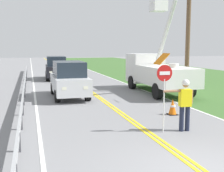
{
  "coord_description": "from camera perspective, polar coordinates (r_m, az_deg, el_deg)",
  "views": [
    {
      "loc": [
        -3.83,
        -5.6,
        2.91
      ],
      "look_at": [
        -0.33,
        6.68,
        1.2
      ],
      "focal_mm": 46.36,
      "sensor_mm": 36.0,
      "label": 1
    }
  ],
  "objects": [
    {
      "name": "centerline_yellow_left",
      "position": [
        26.04,
        -7.54,
        1.16
      ],
      "size": [
        0.11,
        110.0,
        0.01
      ],
      "primitive_type": "cube",
      "color": "yellow",
      "rests_on": "ground"
    },
    {
      "name": "utility_bucket_truck",
      "position": [
        19.09,
        8.69,
        3.1
      ],
      "size": [
        2.71,
        6.83,
        5.95
      ],
      "color": "white",
      "rests_on": "ground"
    },
    {
      "name": "edge_line_right",
      "position": [
        26.82,
        0.28,
        1.41
      ],
      "size": [
        0.12,
        110.0,
        0.01
      ],
      "primitive_type": "cube",
      "color": "silver",
      "rests_on": "ground"
    },
    {
      "name": "stop_sign_paddle",
      "position": [
        9.93,
        10.28,
        0.55
      ],
      "size": [
        0.56,
        0.04,
        2.33
      ],
      "color": "silver",
      "rests_on": "ground"
    },
    {
      "name": "centerline_yellow_right",
      "position": [
        26.06,
        -7.15,
        1.17
      ],
      "size": [
        0.11,
        110.0,
        0.01
      ],
      "primitive_type": "cube",
      "color": "yellow",
      "rests_on": "ground"
    },
    {
      "name": "oncoming_suv_nearest",
      "position": [
        17.04,
        -8.46,
        1.32
      ],
      "size": [
        1.92,
        4.61,
        2.1
      ],
      "color": "silver",
      "rests_on": "ground"
    },
    {
      "name": "guardrail_left_shoulder",
      "position": [
        20.92,
        -16.81,
        0.74
      ],
      "size": [
        0.1,
        32.0,
        0.71
      ],
      "color": "#9EA0A3",
      "rests_on": "ground"
    },
    {
      "name": "traffic_cone_lead",
      "position": [
        12.86,
        11.86,
        -4.09
      ],
      "size": [
        0.4,
        0.4,
        0.7
      ],
      "color": "orange",
      "rests_on": "ground"
    },
    {
      "name": "utility_pole_near",
      "position": [
        19.48,
        14.77,
        10.7
      ],
      "size": [
        1.8,
        0.28,
        7.71
      ],
      "color": "brown",
      "rests_on": "ground"
    },
    {
      "name": "oncoming_suv_second",
      "position": [
        27.01,
        -10.96,
        3.57
      ],
      "size": [
        2.07,
        4.67,
        2.1
      ],
      "color": "black",
      "rests_on": "ground"
    },
    {
      "name": "flagger_worker",
      "position": [
        10.34,
        14.16,
        -3.0
      ],
      "size": [
        1.09,
        0.27,
        1.83
      ],
      "color": "#1E2338",
      "rests_on": "ground"
    },
    {
      "name": "grass_verge_right",
      "position": [
        30.03,
        15.11,
        1.82
      ],
      "size": [
        16.0,
        110.0,
        0.01
      ],
      "primitive_type": "cube",
      "color": "#3D662D",
      "rests_on": "ground"
    },
    {
      "name": "edge_line_left",
      "position": [
        25.77,
        -15.29,
        0.89
      ],
      "size": [
        0.12,
        110.0,
        0.01
      ],
      "primitive_type": "cube",
      "color": "silver",
      "rests_on": "ground"
    }
  ]
}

